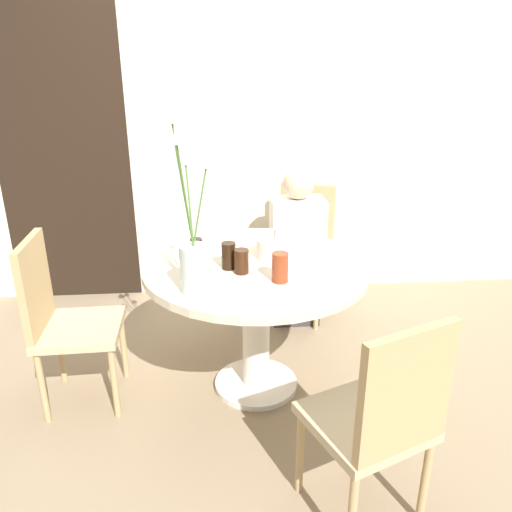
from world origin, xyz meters
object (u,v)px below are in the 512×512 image
Objects in this scene: drink_glass_2 at (229,256)px; drink_glass_1 at (280,267)px; birthday_cake at (275,248)px; person_woman at (296,252)px; side_plate at (323,259)px; chair_left_flank at (61,315)px; chair_right_flank at (381,415)px; drink_glass_0 at (241,261)px; chair_near_front at (302,243)px; drink_glass_3 at (196,250)px; flower_vase at (193,252)px.

drink_glass_1 is at bearing -37.13° from drink_glass_2.
drink_glass_2 is (-0.24, -0.13, 0.02)m from birthday_cake.
person_woman reaches higher than birthday_cake.
birthday_cake reaches higher than side_plate.
side_plate is at bearing -89.66° from chair_left_flank.
chair_right_flank is 0.94m from side_plate.
drink_glass_0 is at bearing -82.76° from chair_right_flank.
drink_glass_1 is at bearing -92.18° from birthday_cake.
birthday_cake is at bearing -85.83° from chair_near_front.
side_plate is (0.24, -0.06, -0.05)m from birthday_cake.
person_woman is (1.30, 0.77, -0.01)m from chair_left_flank.
drink_glass_3 reaches higher than side_plate.
chair_left_flank is 0.88m from drink_glass_2.
drink_glass_2 reaches higher than side_plate.
chair_right_flank is at bearing -124.72° from chair_left_flank.
chair_left_flank is 4.15× the size of side_plate.
birthday_cake is at bearing 87.82° from drink_glass_1.
birthday_cake is at bearing -97.05° from chair_right_flank.
flower_vase is (-0.69, -1.18, 0.41)m from chair_near_front.
drink_glass_1 is (-0.01, -0.30, 0.02)m from birthday_cake.
chair_near_front is 1.11m from drink_glass_3.
chair_left_flank is 0.83m from flower_vase.
chair_left_flank is 1.51m from person_woman.
birthday_cake is at bearing -86.11° from chair_left_flank.
drink_glass_0 is 1.02× the size of drink_glass_3.
drink_glass_0 is (0.89, -0.08, 0.29)m from chair_left_flank.
birthday_cake is at bearing 45.83° from drink_glass_0.
drink_glass_0 is 0.08m from drink_glass_2.
drink_glass_2 is at bearing 142.87° from drink_glass_1.
drink_glass_0 is at bearing -45.49° from drink_glass_2.
chair_near_front is at bearing 49.82° from drink_glass_3.
flower_vase is 0.31m from drink_glass_0.
flower_vase is 6.76× the size of drink_glass_3.
drink_glass_1 is (1.06, -0.19, 0.30)m from chair_left_flank.
flower_vase is 0.39m from drink_glass_3.
drink_glass_1 is 1.05× the size of drink_glass_2.
person_woman is (0.62, 1.04, -0.42)m from flower_vase.
drink_glass_0 is (-0.18, -0.19, 0.01)m from birthday_cake.
chair_near_front is 1.15× the size of flower_vase.
birthday_cake is 0.24× the size of flower_vase.
flower_vase is (-0.66, 0.60, 0.41)m from chair_right_flank.
chair_left_flank is at bearing 174.96° from drink_glass_0.
flower_vase reaches higher than chair_left_flank.
drink_glass_0 is at bearing -39.50° from drink_glass_3.
side_plate is (-0.05, -0.87, 0.23)m from chair_near_front.
chair_near_front is 0.85× the size of person_woman.
drink_glass_3 is (-0.22, 0.18, -0.00)m from drink_glass_0.
chair_left_flank is 6.80× the size of drink_glass_2.
flower_vase reaches higher than person_woman.
drink_glass_0 is (-0.47, -1.00, 0.29)m from chair_near_front.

